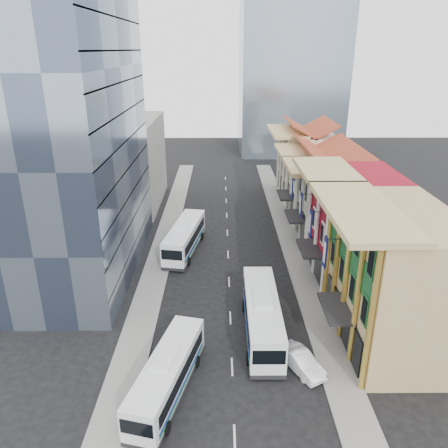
{
  "coord_description": "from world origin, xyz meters",
  "views": [
    {
      "loc": [
        -0.85,
        -27.71,
        24.15
      ],
      "look_at": [
        -0.54,
        18.93,
        5.39
      ],
      "focal_mm": 35.0,
      "sensor_mm": 36.0,
      "label": 1
    }
  ],
  "objects_px": {
    "office_tower": "(70,141)",
    "bus_right": "(262,315)",
    "shophouse_tan": "(395,278)",
    "bus_left_far": "(185,237)",
    "sedan_right": "(300,361)",
    "bus_left_near": "(167,374)"
  },
  "relations": [
    {
      "from": "office_tower",
      "to": "bus_left_near",
      "type": "relative_size",
      "value": 2.73
    },
    {
      "from": "office_tower",
      "to": "bus_left_far",
      "type": "bearing_deg",
      "value": 19.5
    },
    {
      "from": "shophouse_tan",
      "to": "bus_left_near",
      "type": "distance_m",
      "value": 20.52
    },
    {
      "from": "office_tower",
      "to": "sedan_right",
      "type": "height_order",
      "value": "office_tower"
    },
    {
      "from": "sedan_right",
      "to": "shophouse_tan",
      "type": "bearing_deg",
      "value": -2.33
    },
    {
      "from": "shophouse_tan",
      "to": "sedan_right",
      "type": "xyz_separation_m",
      "value": [
        -8.5,
        -4.29,
        -5.21
      ]
    },
    {
      "from": "bus_right",
      "to": "bus_left_far",
      "type": "bearing_deg",
      "value": 115.46
    },
    {
      "from": "bus_left_far",
      "to": "bus_right",
      "type": "xyz_separation_m",
      "value": [
        8.29,
        -17.64,
        0.06
      ]
    },
    {
      "from": "shophouse_tan",
      "to": "office_tower",
      "type": "distance_m",
      "value": 35.19
    },
    {
      "from": "bus_left_near",
      "to": "sedan_right",
      "type": "bearing_deg",
      "value": 28.02
    },
    {
      "from": "bus_left_far",
      "to": "sedan_right",
      "type": "xyz_separation_m",
      "value": [
        11.0,
        -22.36,
        -1.17
      ]
    },
    {
      "from": "bus_left_far",
      "to": "sedan_right",
      "type": "bearing_deg",
      "value": -54.2
    },
    {
      "from": "bus_right",
      "to": "sedan_right",
      "type": "distance_m",
      "value": 5.58
    },
    {
      "from": "bus_left_far",
      "to": "office_tower",
      "type": "bearing_deg",
      "value": -150.89
    },
    {
      "from": "bus_left_near",
      "to": "office_tower",
      "type": "bearing_deg",
      "value": 134.28
    },
    {
      "from": "bus_left_far",
      "to": "shophouse_tan",
      "type": "bearing_deg",
      "value": -33.22
    },
    {
      "from": "shophouse_tan",
      "to": "bus_right",
      "type": "relative_size",
      "value": 1.11
    },
    {
      "from": "bus_right",
      "to": "bus_left_near",
      "type": "bearing_deg",
      "value": -136.15
    },
    {
      "from": "bus_right",
      "to": "sedan_right",
      "type": "xyz_separation_m",
      "value": [
        2.71,
        -4.72,
        -1.23
      ]
    },
    {
      "from": "office_tower",
      "to": "bus_right",
      "type": "bearing_deg",
      "value": -34.43
    },
    {
      "from": "bus_left_near",
      "to": "bus_right",
      "type": "xyz_separation_m",
      "value": [
        7.66,
        7.29,
        0.25
      ]
    },
    {
      "from": "office_tower",
      "to": "bus_left_near",
      "type": "bearing_deg",
      "value": -59.83
    }
  ]
}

